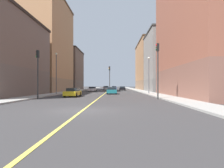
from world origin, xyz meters
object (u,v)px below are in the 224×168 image
Objects in this scene: building_left_mid at (170,62)px; street_lamp_right_near at (56,69)px; building_right_midblock at (41,46)px; street_lamp_left_near at (149,71)px; car_yellow at (73,92)px; building_left_near at (213,26)px; building_right_distant at (63,70)px; traffic_light_median_far at (110,75)px; car_teal at (112,91)px; traffic_light_left_near at (158,63)px; traffic_light_right_near at (38,67)px; car_blue at (114,88)px; car_black at (122,88)px; car_red at (106,88)px; building_left_far at (155,66)px; car_white at (92,89)px; car_silver at (106,88)px.

street_lamp_right_near is (-24.32, -17.62, -3.15)m from building_left_mid.
building_right_midblock is 3.39× the size of street_lamp_left_near.
car_yellow is (-20.09, -24.14, -7.00)m from building_left_mid.
building_left_near is 1.44× the size of building_right_distant.
traffic_light_median_far is at bearing -8.72° from building_right_midblock.
street_lamp_right_near is 1.68× the size of car_teal.
building_right_midblock reaches higher than traffic_light_left_near.
traffic_light_right_near is 11.25m from street_lamp_right_near.
car_teal reaches higher than car_blue.
street_lamp_right_near is 31.01m from car_black.
car_blue is 3.19m from car_red.
traffic_light_right_near reaches higher than car_yellow.
building_left_far is at bearing 40.80° from car_black.
street_lamp_left_near is at bearing -76.45° from car_red.
car_blue is 0.95× the size of car_black.
street_lamp_left_near is 1.62× the size of car_red.
car_red reaches higher than car_white.
building_left_far is 3.50× the size of street_lamp_right_near.
car_black is at bearing 78.11° from traffic_light_median_far.
car_white is 25.06m from car_red.
car_blue is at bearing 77.93° from car_white.
car_red is (-8.90, 54.23, -3.60)m from traffic_light_left_near.
building_left_near reaches higher than car_silver.
traffic_light_right_near is 0.98× the size of traffic_light_median_far.
car_black is (20.31, 13.70, -10.61)m from building_right_midblock.
car_black is (-12.00, 33.97, -9.60)m from building_left_near.
building_left_far is 4.28× the size of traffic_light_right_near.
street_lamp_left_near is at bearing -80.75° from car_blue.
building_left_far is at bearing -14.07° from car_red.
traffic_light_left_near is (-9.01, -28.81, -3.39)m from building_left_mid.
traffic_light_left_near is at bearing -63.69° from building_right_distant.
building_left_mid reaches higher than car_black.
street_lamp_right_near reaches higher than traffic_light_left_near.
car_red is at bearing 84.28° from traffic_light_right_near.
traffic_light_median_far is 8.40m from car_white.
building_right_midblock reaches higher than car_black.
car_white is at bearing 109.33° from car_teal.
building_left_mid reaches higher than street_lamp_right_near.
street_lamp_right_near is at bearing -126.72° from traffic_light_median_far.
street_lamp_left_near is at bearing -53.10° from car_white.
car_yellow reaches higher than car_black.
car_black is 8.40m from car_silver.
street_lamp_right_near is at bearing -164.14° from car_teal.
traffic_light_right_near is 1.34× the size of car_silver.
car_black is 15.97m from car_red.
car_blue is at bearing 4.61° from car_red.
car_blue is 15.34m from car_black.
street_lamp_left_near reaches higher than car_red.
traffic_light_median_far is (-15.43, -5.71, -3.76)m from building_left_mid.
traffic_light_left_near reaches higher than car_black.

